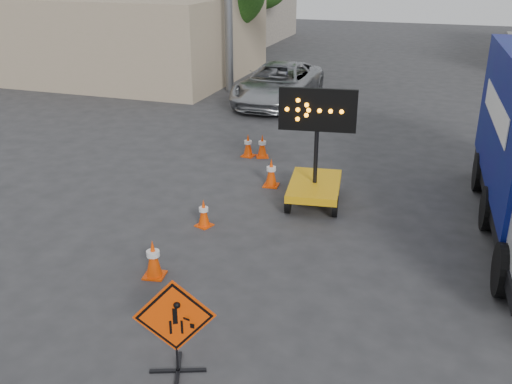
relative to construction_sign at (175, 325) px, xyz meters
The scene contains 11 objects.
ground 0.92m from the construction_sign, 47.53° to the left, with size 100.00×100.00×0.00m, color #2D2D30.
storefront_left_near 24.52m from the construction_sign, 124.17° to the left, with size 14.00×10.00×4.00m, color tan.
storefront_left_far 37.33m from the construction_sign, 113.30° to the left, with size 12.00×10.00×4.40m, color #AA9E8E.
construction_sign is the anchor object (origin of this frame).
arrow_board 6.90m from the construction_sign, 86.18° to the left, with size 1.86×2.22×2.95m.
pickup_truck 17.06m from the construction_sign, 101.63° to the left, with size 2.74×5.94×1.65m, color #A6A9AE.
cone_a 2.94m from the construction_sign, 125.05° to the left, with size 0.46×0.46×0.79m.
cone_b 5.05m from the construction_sign, 109.10° to the left, with size 0.43×0.43×0.67m.
cone_c 7.69m from the construction_sign, 96.85° to the left, with size 0.43×0.43×0.79m.
cone_d 10.03m from the construction_sign, 100.92° to the left, with size 0.49×0.49×0.73m.
cone_e 10.05m from the construction_sign, 103.47° to the left, with size 0.40×0.40×0.72m.
Camera 1 is at (3.10, -6.42, 5.83)m, focal length 40.00 mm.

